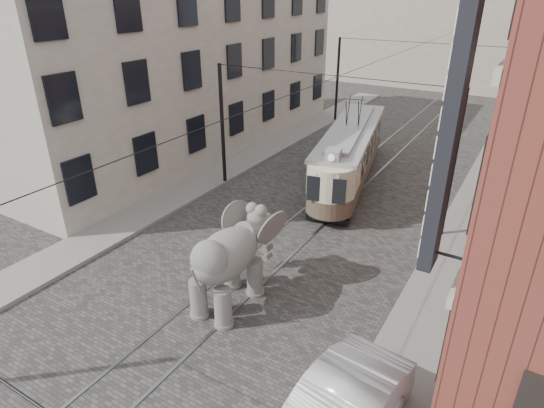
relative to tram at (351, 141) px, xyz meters
The scene contains 9 objects.
ground 10.00m from the tram, 88.00° to the right, with size 120.00×120.00×0.00m, color #474542.
tram_rails 10.00m from the tram, 88.00° to the right, with size 1.54×80.00×0.02m, color slate, non-canonical shape.
sidewalk_right 11.82m from the tram, 57.00° to the right, with size 2.00×60.00×0.15m, color slate.
sidewalk_left 11.73m from the tram, 122.24° to the right, with size 2.00×60.00×0.15m, color slate.
stucco_building 11.04m from the tram, behind, with size 7.00×24.00×10.00m, color gray.
distant_block 30.63m from the tram, 89.35° to the left, with size 28.00×10.00×14.00m, color gray.
catenary 4.84m from the tram, 88.30° to the right, with size 11.00×30.20×6.00m, color black, non-canonical shape.
tram is the anchor object (origin of this frame).
elephant 11.76m from the tram, 86.58° to the right, with size 2.55×4.63×2.83m, color slate, non-canonical shape.
Camera 1 is at (7.59, -11.34, 9.17)m, focal length 30.02 mm.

